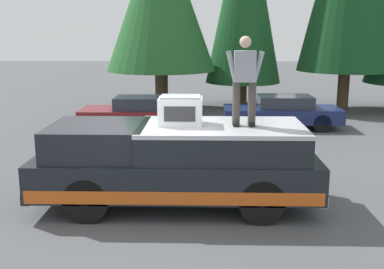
{
  "coord_description": "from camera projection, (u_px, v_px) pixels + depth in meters",
  "views": [
    {
      "loc": [
        -8.62,
        -1.09,
        3.45
      ],
      "look_at": [
        0.91,
        -0.85,
        1.35
      ],
      "focal_mm": 44.6,
      "sensor_mm": 36.0,
      "label": 1
    }
  ],
  "objects": [
    {
      "name": "ground_plane",
      "position": [
        147.0,
        213.0,
        9.19
      ],
      "size": [
        90.0,
        90.0,
        0.0
      ],
      "primitive_type": "plane",
      "color": "#4C4F51"
    },
    {
      "name": "pickup_truck",
      "position": [
        177.0,
        163.0,
        9.38
      ],
      "size": [
        2.01,
        5.54,
        1.65
      ],
      "color": "black",
      "rests_on": "ground"
    },
    {
      "name": "compressor_unit",
      "position": [
        181.0,
        110.0,
        9.2
      ],
      "size": [
        0.65,
        0.84,
        0.56
      ],
      "color": "silver",
      "rests_on": "pickup_truck"
    },
    {
      "name": "person_on_truck_bed",
      "position": [
        245.0,
        79.0,
        8.96
      ],
      "size": [
        0.29,
        0.72,
        1.69
      ],
      "color": "#423D38",
      "rests_on": "pickup_truck"
    },
    {
      "name": "parked_car_navy",
      "position": [
        282.0,
        112.0,
        17.0
      ],
      "size": [
        1.64,
        4.1,
        1.16
      ],
      "color": "navy",
      "rests_on": "ground"
    },
    {
      "name": "parked_car_maroon",
      "position": [
        140.0,
        113.0,
        16.75
      ],
      "size": [
        1.64,
        4.1,
        1.16
      ],
      "color": "maroon",
      "rests_on": "ground"
    }
  ]
}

